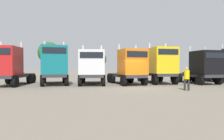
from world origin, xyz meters
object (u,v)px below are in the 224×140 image
object	(u,v)px
semi_truck_black	(202,67)
visitor_in_hivis	(187,77)
semi_truck_orange	(130,67)
semi_truck_teal	(54,65)
semi_truck_yellow	(160,65)
semi_truck_red	(8,66)
semi_truck_white	(92,67)

from	to	relation	value
semi_truck_black	visitor_in_hivis	bearing A→B (deg)	-48.38
semi_truck_orange	visitor_in_hivis	xyz separation A→B (m)	(3.34, -5.06, -0.78)
semi_truck_teal	semi_truck_orange	size ratio (longest dim) A/B	1.05
semi_truck_orange	semi_truck_yellow	bearing A→B (deg)	90.94
semi_truck_orange	semi_truck_yellow	distance (m)	3.59
semi_truck_orange	visitor_in_hivis	world-z (taller)	semi_truck_orange
semi_truck_red	semi_truck_black	bearing A→B (deg)	92.67
visitor_in_hivis	semi_truck_red	bearing A→B (deg)	90.01
semi_truck_red	semi_truck_white	distance (m)	7.92
semi_truck_white	semi_truck_orange	distance (m)	3.83
semi_truck_red	semi_truck_teal	bearing A→B (deg)	100.47
semi_truck_red	semi_truck_orange	world-z (taller)	semi_truck_red
semi_truck_red	semi_truck_teal	size ratio (longest dim) A/B	0.99
semi_truck_teal	semi_truck_white	bearing A→B (deg)	74.04
semi_truck_white	semi_truck_black	distance (m)	11.65
semi_truck_yellow	semi_truck_black	xyz separation A→B (m)	(4.32, -0.75, -0.20)
semi_truck_red	semi_truck_yellow	distance (m)	15.26
semi_truck_yellow	visitor_in_hivis	xyz separation A→B (m)	(-0.17, -5.77, -0.95)
semi_truck_orange	visitor_in_hivis	distance (m)	6.11
semi_truck_orange	semi_truck_yellow	size ratio (longest dim) A/B	0.97
semi_truck_teal	semi_truck_black	size ratio (longest dim) A/B	1.01
semi_truck_white	semi_truck_orange	size ratio (longest dim) A/B	1.02
semi_truck_yellow	semi_truck_red	bearing A→B (deg)	-90.51
semi_truck_teal	semi_truck_yellow	xyz separation A→B (m)	(11.06, -0.02, -0.01)
semi_truck_orange	visitor_in_hivis	size ratio (longest dim) A/B	3.29
semi_truck_red	semi_truck_orange	bearing A→B (deg)	92.36
semi_truck_red	semi_truck_black	size ratio (longest dim) A/B	1.00
semi_truck_teal	semi_truck_orange	xyz separation A→B (m)	(7.55, -0.73, -0.18)
semi_truck_red	semi_truck_white	xyz separation A→B (m)	(7.92, 0.07, -0.14)
semi_truck_orange	semi_truck_black	xyz separation A→B (m)	(7.83, -0.04, -0.03)
semi_truck_white	visitor_in_hivis	size ratio (longest dim) A/B	3.36
semi_truck_black	semi_truck_yellow	bearing A→B (deg)	-106.40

